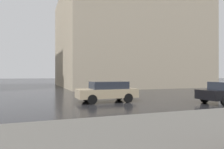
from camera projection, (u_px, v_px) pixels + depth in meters
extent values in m
cube|color=tan|center=(125.00, 43.00, 36.70)|extent=(19.50, 21.61, 14.81)
cube|color=tan|center=(107.00, 93.00, 14.61)|extent=(1.75, 4.10, 0.60)
cube|color=#232833|center=(109.00, 85.00, 14.66)|extent=(1.54, 2.46, 0.50)
cylinder|color=black|center=(92.00, 100.00, 13.40)|extent=(0.20, 0.62, 0.62)
cylinder|color=black|center=(86.00, 97.00, 14.94)|extent=(0.20, 0.62, 0.62)
cylinder|color=black|center=(128.00, 98.00, 14.28)|extent=(0.20, 0.62, 0.62)
cylinder|color=black|center=(119.00, 96.00, 15.82)|extent=(0.20, 0.62, 0.62)
cylinder|color=black|center=(205.00, 98.00, 14.22)|extent=(0.20, 0.62, 0.62)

